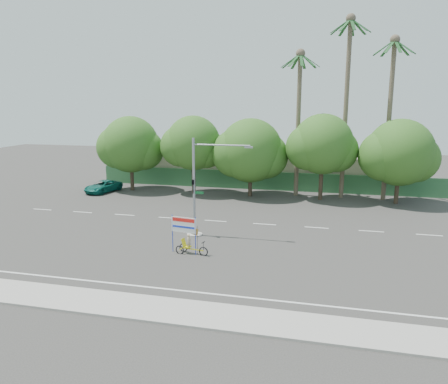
# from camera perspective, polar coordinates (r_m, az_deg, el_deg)

# --- Properties ---
(ground) EXTENTS (120.00, 120.00, 0.00)m
(ground) POSITION_cam_1_polar(r_m,az_deg,el_deg) (27.45, -1.36, -8.44)
(ground) COLOR #33302D
(ground) RESTS_ON ground
(sidewalk_near) EXTENTS (50.00, 2.40, 0.12)m
(sidewalk_near) POSITION_cam_1_polar(r_m,az_deg,el_deg) (20.87, -6.91, -15.16)
(sidewalk_near) COLOR gray
(sidewalk_near) RESTS_ON ground
(fence) EXTENTS (38.00, 0.08, 2.00)m
(fence) POSITION_cam_1_polar(r_m,az_deg,el_deg) (47.61, 5.37, 1.47)
(fence) COLOR #336B3D
(fence) RESTS_ON ground
(building_left) EXTENTS (12.00, 8.00, 4.00)m
(building_left) POSITION_cam_1_polar(r_m,az_deg,el_deg) (54.06, -4.45, 3.80)
(building_left) COLOR #C0B299
(building_left) RESTS_ON ground
(building_right) EXTENTS (14.00, 8.00, 3.60)m
(building_right) POSITION_cam_1_polar(r_m,az_deg,el_deg) (51.45, 14.99, 2.80)
(building_right) COLOR #C0B299
(building_right) RESTS_ON ground
(tree_far_left) EXTENTS (7.14, 6.00, 7.96)m
(tree_far_left) POSITION_cam_1_polar(r_m,az_deg,el_deg) (47.87, -12.15, 5.87)
(tree_far_left) COLOR #473828
(tree_far_left) RESTS_ON ground
(tree_left) EXTENTS (6.66, 5.60, 8.07)m
(tree_left) POSITION_cam_1_polar(r_m,az_deg,el_deg) (45.24, -4.10, 6.14)
(tree_left) COLOR #473828
(tree_left) RESTS_ON ground
(tree_center) EXTENTS (7.62, 6.40, 7.85)m
(tree_center) POSITION_cam_1_polar(r_m,az_deg,el_deg) (43.85, 3.42, 5.20)
(tree_center) COLOR #473828
(tree_center) RESTS_ON ground
(tree_right) EXTENTS (6.90, 5.80, 8.36)m
(tree_right) POSITION_cam_1_polar(r_m,az_deg,el_deg) (43.08, 12.68, 5.84)
(tree_right) COLOR #473828
(tree_right) RESTS_ON ground
(tree_far_right) EXTENTS (7.38, 6.20, 7.94)m
(tree_far_right) POSITION_cam_1_polar(r_m,az_deg,el_deg) (43.58, 21.91, 4.56)
(tree_far_right) COLOR #473828
(tree_far_right) RESTS_ON ground
(palm_tall) EXTENTS (3.73, 3.79, 17.45)m
(palm_tall) POSITION_cam_1_polar(r_m,az_deg,el_deg) (44.39, 15.75, 12.62)
(palm_tall) COLOR #70604C
(palm_tall) RESTS_ON ground
(palm_mid) EXTENTS (3.73, 3.79, 15.45)m
(palm_mid) POSITION_cam_1_polar(r_m,az_deg,el_deg) (44.67, 20.89, 10.92)
(palm_mid) COLOR #70604C
(palm_mid) RESTS_ON ground
(palm_short) EXTENTS (3.73, 3.79, 14.45)m
(palm_short) POSITION_cam_1_polar(r_m,az_deg,el_deg) (44.48, 9.73, 10.82)
(palm_short) COLOR #70604C
(palm_short) RESTS_ON ground
(traffic_signal) EXTENTS (4.72, 1.10, 7.00)m
(traffic_signal) POSITION_cam_1_polar(r_m,az_deg,el_deg) (30.90, -3.40, -0.51)
(traffic_signal) COLOR gray
(traffic_signal) RESTS_ON ground
(trike_billboard) EXTENTS (2.50, 0.76, 2.48)m
(trike_billboard) POSITION_cam_1_polar(r_m,az_deg,el_deg) (27.78, -4.82, -6.05)
(trike_billboard) COLOR black
(trike_billboard) RESTS_ON ground
(pickup_truck) EXTENTS (3.01, 4.76, 1.23)m
(pickup_truck) POSITION_cam_1_polar(r_m,az_deg,el_deg) (48.02, -15.52, 0.71)
(pickup_truck) COLOR #0D5F51
(pickup_truck) RESTS_ON ground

